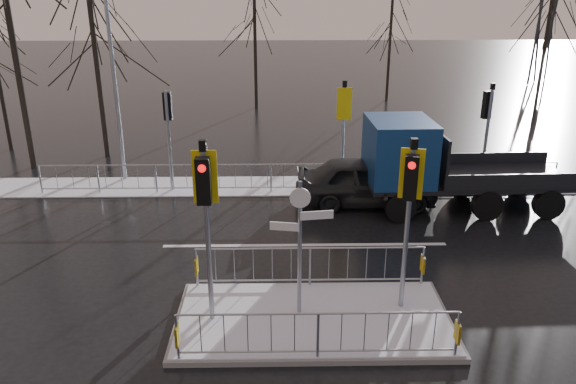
{
  "coord_description": "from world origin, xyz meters",
  "views": [
    {
      "loc": [
        -0.74,
        -10.46,
        7.06
      ],
      "look_at": [
        -0.49,
        3.31,
        1.8
      ],
      "focal_mm": 35.0,
      "sensor_mm": 36.0,
      "label": 1
    }
  ],
  "objects_px": {
    "traffic_island": "(313,307)",
    "car_far_lane": "(366,181)",
    "street_lamp_left": "(114,57)",
    "flatbed_truck": "(426,162)"
  },
  "relations": [
    {
      "from": "flatbed_truck",
      "to": "car_far_lane",
      "type": "bearing_deg",
      "value": 166.23
    },
    {
      "from": "traffic_island",
      "to": "car_far_lane",
      "type": "relative_size",
      "value": 1.29
    },
    {
      "from": "flatbed_truck",
      "to": "street_lamp_left",
      "type": "bearing_deg",
      "value": 163.63
    },
    {
      "from": "car_far_lane",
      "to": "street_lamp_left",
      "type": "bearing_deg",
      "value": 74.07
    },
    {
      "from": "traffic_island",
      "to": "car_far_lane",
      "type": "height_order",
      "value": "traffic_island"
    },
    {
      "from": "traffic_island",
      "to": "street_lamp_left",
      "type": "xyz_separation_m",
      "value": [
        -6.42,
        9.49,
        4.1
      ]
    },
    {
      "from": "flatbed_truck",
      "to": "street_lamp_left",
      "type": "height_order",
      "value": "street_lamp_left"
    },
    {
      "from": "car_far_lane",
      "to": "street_lamp_left",
      "type": "distance_m",
      "value": 9.71
    },
    {
      "from": "flatbed_truck",
      "to": "traffic_island",
      "type": "bearing_deg",
      "value": -121.78
    },
    {
      "from": "car_far_lane",
      "to": "traffic_island",
      "type": "bearing_deg",
      "value": 163.44
    }
  ]
}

